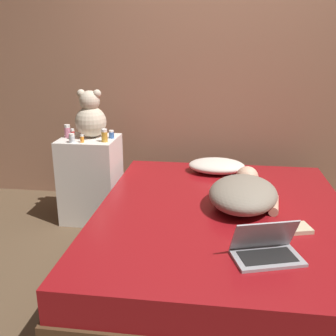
% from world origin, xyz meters
% --- Properties ---
extents(ground_plane, '(12.00, 12.00, 0.00)m').
position_xyz_m(ground_plane, '(0.00, 0.00, 0.00)').
color(ground_plane, brown).
extents(wall_back, '(8.00, 0.06, 2.60)m').
position_xyz_m(wall_back, '(0.00, 1.27, 1.30)').
color(wall_back, '#996B51').
rests_on(wall_back, ground_plane).
extents(bed, '(1.62, 1.97, 0.45)m').
position_xyz_m(bed, '(0.00, 0.00, 0.22)').
color(bed, '#4C331E').
rests_on(bed, ground_plane).
extents(nightstand, '(0.46, 0.41, 0.71)m').
position_xyz_m(nightstand, '(-1.10, 0.69, 0.35)').
color(nightstand, silver).
rests_on(nightstand, ground_plane).
extents(pillow, '(0.45, 0.33, 0.11)m').
position_xyz_m(pillow, '(-0.05, 0.74, 0.50)').
color(pillow, beige).
rests_on(pillow, bed).
extents(person_lying, '(0.50, 0.75, 0.18)m').
position_xyz_m(person_lying, '(0.13, 0.08, 0.54)').
color(person_lying, gray).
rests_on(person_lying, bed).
extents(laptop, '(0.37, 0.29, 0.19)m').
position_xyz_m(laptop, '(0.21, -0.56, 0.49)').
color(laptop, '#9E9EA3').
rests_on(laptop, bed).
extents(teddy_bear, '(0.25, 0.25, 0.39)m').
position_xyz_m(teddy_bear, '(-1.09, 0.73, 0.88)').
color(teddy_bear, beige).
rests_on(teddy_bear, nightstand).
extents(bottle_red, '(0.03, 0.03, 0.09)m').
position_xyz_m(bottle_red, '(-1.21, 0.63, 0.75)').
color(bottle_red, '#B72D2D').
rests_on(bottle_red, nightstand).
extents(bottle_pink, '(0.05, 0.05, 0.11)m').
position_xyz_m(bottle_pink, '(-1.27, 0.69, 0.76)').
color(bottle_pink, pink).
rests_on(bottle_pink, nightstand).
extents(bottle_amber, '(0.05, 0.05, 0.10)m').
position_xyz_m(bottle_amber, '(-0.93, 0.59, 0.76)').
color(bottle_amber, gold).
rests_on(bottle_amber, nightstand).
extents(bottle_orange, '(0.03, 0.03, 0.06)m').
position_xyz_m(bottle_orange, '(-1.10, 0.55, 0.74)').
color(bottle_orange, orange).
rests_on(bottle_orange, nightstand).
extents(bottle_clear, '(0.05, 0.05, 0.07)m').
position_xyz_m(bottle_clear, '(-1.18, 0.53, 0.74)').
color(bottle_clear, silver).
rests_on(bottle_clear, nightstand).
extents(bottle_blue, '(0.04, 0.04, 0.07)m').
position_xyz_m(bottle_blue, '(-0.91, 0.71, 0.74)').
color(bottle_blue, '#3866B2').
rests_on(bottle_blue, nightstand).
extents(book, '(0.26, 0.19, 0.02)m').
position_xyz_m(book, '(0.37, -0.25, 0.46)').
color(book, '#C6B793').
rests_on(book, bed).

